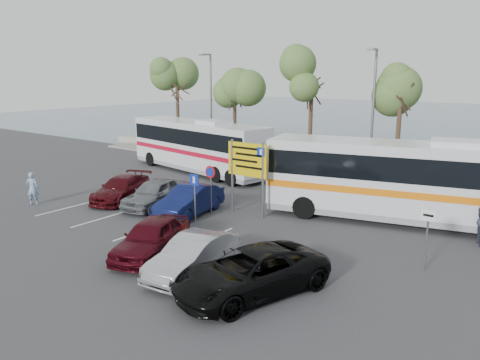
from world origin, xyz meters
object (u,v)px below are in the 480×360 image
Objects in this scene: coach_bus_left at (198,147)px; car_red at (151,237)px; street_lamp_left at (210,101)px; suv_black at (251,272)px; coach_bus_right at (407,184)px; street_lamp_right at (373,108)px; car_silver_b at (193,256)px; car_blue at (189,201)px; pedestrian_near at (33,188)px; direction_sign at (247,165)px; car_maroon at (121,189)px; car_silver_a at (155,193)px.

car_red is at bearing -54.75° from coach_bus_left.
suv_black is at bearing -46.77° from street_lamp_left.
street_lamp_left is 19.07m from coach_bus_right.
street_lamp_right is 11.80m from coach_bus_left.
car_silver_b is at bearing -48.80° from coach_bus_left.
pedestrian_near is at bearing -165.35° from car_blue.
car_red is at bearing 165.75° from car_silver_b.
street_lamp_right is at bearing 85.53° from car_silver_b.
coach_bus_right is at bearing 99.90° from suv_black.
direction_sign is 6.60m from car_red.
car_maroon is 4.47m from pedestrian_near.
street_lamp_left is at bearing 107.30° from car_silver_a.
suv_black is 2.92× the size of pedestrian_near.
pedestrian_near reaches higher than car_blue.
car_silver_a is at bearing -16.02° from car_maroon.
direction_sign is 3.27m from car_blue.
car_blue is at bearing 169.69° from pedestrian_near.
car_maroon is at bearing 146.91° from car_silver_b.
coach_bus_right reaches higher than car_maroon.
pedestrian_near is at bearing -167.25° from suv_black.
car_silver_b is (4.80, -5.00, -0.05)m from car_blue.
car_blue is 6.93m from car_silver_b.
car_maroon is at bearing -71.86° from street_lamp_left.
car_maroon is 1.09× the size of car_silver_b.
car_silver_a is 8.77m from car_silver_b.
coach_bus_right reaches higher than suv_black.
car_silver_a is at bearing 170.95° from suv_black.
car_maroon is (1.66, -8.06, -1.08)m from coach_bus_left.
street_lamp_right reaches higher than car_red.
pedestrian_near is at bearing -86.31° from street_lamp_left.
coach_bus_left reaches higher than pedestrian_near.
car_silver_b is at bearing -26.71° from car_red.
direction_sign is 0.82× the size of car_maroon.
coach_bus_left is at bearing 119.90° from car_blue.
car_red is 4.81m from suv_black.
street_lamp_left is 23.68m from suv_black.
street_lamp_right is 19.97m from pedestrian_near.
coach_bus_left is 17.13m from car_silver_b.
direction_sign is at bearing 172.97° from pedestrian_near.
car_blue is 1.04× the size of car_red.
street_lamp_right reaches higher than direction_sign.
car_silver_a is 1.04× the size of car_silver_b.
street_lamp_right is 1.59× the size of suv_black.
direction_sign is (-2.00, -10.32, -2.17)m from street_lamp_right.
suv_black is at bearing -42.44° from car_maroon.
car_blue is 0.99× the size of car_maroon.
coach_bus_right is 3.06× the size of car_silver_a.
car_maroon is at bearing -166.69° from pedestrian_near.
street_lamp_left reaches higher than car_silver_a.
coach_bus_left is at bearing -158.70° from street_lamp_right.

